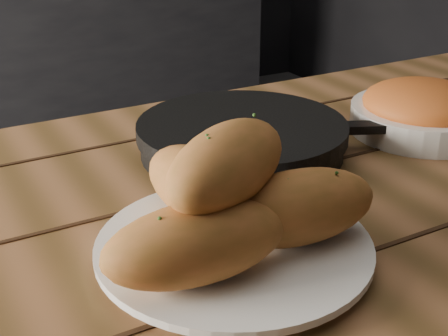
% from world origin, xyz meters
% --- Properties ---
extents(table, '(1.54, 0.89, 0.75)m').
position_xyz_m(table, '(0.15, -0.67, 0.65)').
color(table, brown).
rests_on(table, ground).
extents(plate, '(0.28, 0.28, 0.02)m').
position_xyz_m(plate, '(0.03, -0.71, 0.76)').
color(plate, white).
rests_on(plate, table).
extents(bread_rolls, '(0.29, 0.23, 0.12)m').
position_xyz_m(bread_rolls, '(0.02, -0.71, 0.82)').
color(bread_rolls, '#B76632').
rests_on(bread_rolls, plate).
extents(skillet, '(0.40, 0.29, 0.05)m').
position_xyz_m(skillet, '(0.17, -0.49, 0.77)').
color(skillet, black).
rests_on(skillet, table).
extents(bowl, '(0.21, 0.21, 0.08)m').
position_xyz_m(bowl, '(0.45, -0.55, 0.78)').
color(bowl, white).
rests_on(bowl, table).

